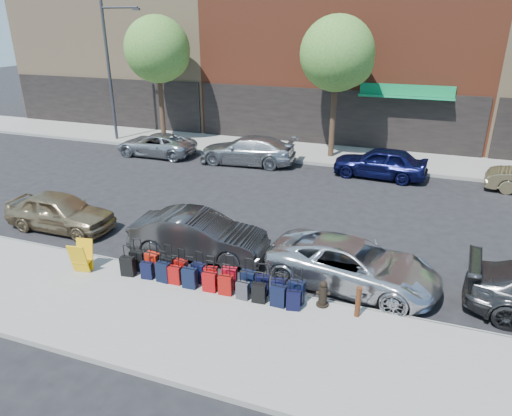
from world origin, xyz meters
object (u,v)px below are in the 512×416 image
at_px(car_near_0, 60,211).
at_px(car_far_1, 247,150).
at_px(suitcase_front_5, 211,276).
at_px(car_near_1, 199,235).
at_px(bollard, 358,302).
at_px(display_rack, 82,257).
at_px(tree_center, 340,56).
at_px(fire_hydrant, 323,294).
at_px(car_near_2, 353,264).
at_px(car_far_2, 380,162).
at_px(tree_left, 159,51).
at_px(streetlight, 111,64).
at_px(car_far_0, 156,144).

height_order(car_near_0, car_far_1, car_far_1).
height_order(suitcase_front_5, car_near_1, car_near_1).
xyz_separation_m(bollard, display_rack, (-8.04, -0.51, 0.04)).
xyz_separation_m(tree_center, fire_hydrant, (2.48, -14.23, -4.92)).
height_order(bollard, car_near_0, car_near_0).
height_order(car_near_2, car_far_2, car_far_2).
bearing_deg(car_far_2, tree_left, -96.58).
relative_size(suitcase_front_5, car_far_1, 0.18).
relative_size(car_near_1, car_far_2, 1.00).
xyz_separation_m(tree_left, car_near_0, (2.93, -12.48, -4.72)).
height_order(streetlight, suitcase_front_5, streetlight).
distance_m(fire_hydrant, car_near_2, 1.61).
xyz_separation_m(car_near_1, car_near_2, (4.93, -0.12, -0.05)).
height_order(fire_hydrant, bollard, bollard).
height_order(streetlight, car_near_1, streetlight).
bearing_deg(car_far_1, streetlight, -105.44).
bearing_deg(car_near_0, bollard, -100.39).
height_order(fire_hydrant, car_far_0, car_far_0).
relative_size(fire_hydrant, car_near_1, 0.17).
relative_size(display_rack, car_near_0, 0.23).
height_order(tree_left, car_near_2, tree_left).
relative_size(tree_center, car_far_2, 1.65).
height_order(tree_center, car_near_1, tree_center).
bearing_deg(car_far_0, streetlight, -118.10).
bearing_deg(car_near_0, display_rack, -130.03).
xyz_separation_m(suitcase_front_5, car_near_2, (3.72, 1.59, 0.24)).
xyz_separation_m(suitcase_front_5, display_rack, (-3.93, -0.59, 0.19)).
height_order(tree_left, car_near_0, tree_left).
bearing_deg(suitcase_front_5, display_rack, 177.54).
relative_size(bollard, car_far_2, 0.19).
relative_size(bollard, car_far_1, 0.16).
bearing_deg(tree_left, car_near_2, -43.29).
bearing_deg(car_near_1, streetlight, 40.49).
distance_m(tree_center, car_near_2, 13.91).
relative_size(fire_hydrant, car_far_0, 0.16).
xyz_separation_m(fire_hydrant, car_far_2, (0.23, 11.78, 0.26)).
xyz_separation_m(display_rack, car_far_2, (7.35, 12.45, 0.13)).
bearing_deg(car_near_1, display_rack, 126.68).
distance_m(tree_center, suitcase_front_5, 15.17).
xyz_separation_m(fire_hydrant, bollard, (0.92, -0.16, 0.09)).
xyz_separation_m(tree_left, car_near_1, (8.58, -12.61, -4.69)).
distance_m(tree_center, car_far_1, 6.71).
xyz_separation_m(suitcase_front_5, car_far_0, (-8.82, 11.58, 0.19)).
bearing_deg(car_far_0, car_near_1, 36.96).
bearing_deg(display_rack, car_near_1, 31.57).
height_order(bollard, display_rack, display_rack).
bearing_deg(fire_hydrant, suitcase_front_5, 170.52).
bearing_deg(suitcase_front_5, car_far_2, 62.94).
bearing_deg(car_near_0, fire_hydrant, -100.38).
xyz_separation_m(streetlight, car_far_2, (16.16, -1.75, -3.91)).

